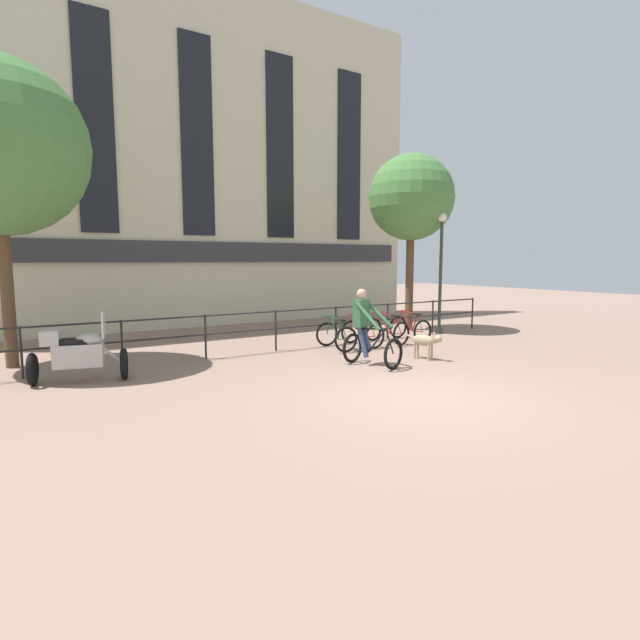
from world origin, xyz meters
name	(u,v)px	position (x,y,z in m)	size (l,w,h in m)	color
ground_plane	(419,397)	(0.00, 0.00, 0.00)	(60.00, 60.00, 0.00)	#8E7060
canal_railing	(276,324)	(0.00, 5.20, 0.71)	(15.05, 0.05, 1.05)	#232326
building_facade	(194,157)	(0.00, 10.99, 5.83)	(18.00, 0.72, 11.70)	beige
cyclist_with_bike	(367,331)	(0.87, 2.53, 0.76)	(0.97, 1.31, 1.70)	black
dog	(426,341)	(2.44, 2.31, 0.43)	(0.38, 0.95, 0.61)	tan
parked_motorcycle	(78,354)	(-4.73, 4.29, 0.56)	(1.81, 1.04, 1.35)	black
parked_bicycle_near_lamp	(336,336)	(1.44, 4.54, 0.36)	(0.78, 1.18, 0.86)	black
parked_bicycle_mid_left	(363,333)	(2.31, 4.54, 0.36)	(0.67, 1.11, 0.86)	black
parked_bicycle_mid_right	(387,331)	(3.18, 4.54, 0.36)	(0.79, 1.18, 0.86)	black
parked_bicycle_far_end	(410,328)	(4.05, 4.54, 0.36)	(0.68, 1.12, 0.86)	black
street_lamp	(441,266)	(5.80, 5.08, 2.14)	(0.28, 0.28, 3.78)	#2D382D
tree_canalside_right	(411,198)	(5.60, 6.27, 4.33)	(2.79, 2.79, 5.75)	brown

